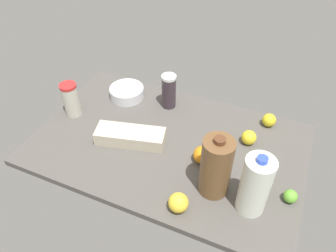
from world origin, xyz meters
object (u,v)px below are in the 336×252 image
at_px(chocolate_milk_jug, 216,167).
at_px(milk_jug, 255,185).
at_px(lime_far_back, 290,196).
at_px(lemon_loose, 249,137).
at_px(lemon_by_jug, 178,203).
at_px(shaker_bottle, 169,91).
at_px(lemon_near_front, 269,120).
at_px(mixing_bowl, 127,92).
at_px(egg_carton, 130,136).
at_px(tumbler_cup, 72,99).
at_px(orange_beside_bowl, 202,155).

bearing_deg(chocolate_milk_jug, milk_jug, -9.19).
bearing_deg(chocolate_milk_jug, lime_far_back, 12.29).
height_order(milk_jug, lemon_loose, milk_jug).
distance_m(chocolate_milk_jug, lemon_by_jug, 0.19).
distance_m(shaker_bottle, milk_jug, 0.68).
bearing_deg(lemon_near_front, mixing_bowl, -174.43).
relative_size(shaker_bottle, lime_far_back, 3.39).
distance_m(egg_carton, chocolate_milk_jug, 0.44).
bearing_deg(mixing_bowl, lemon_loose, -7.32).
relative_size(chocolate_milk_jug, lemon_loose, 4.16).
relative_size(egg_carton, lemon_near_front, 4.87).
xyz_separation_m(tumbler_cup, egg_carton, (0.35, -0.06, -0.06)).
height_order(lime_far_back, lemon_by_jug, lemon_by_jug).
height_order(mixing_bowl, lemon_by_jug, lemon_by_jug).
relative_size(tumbler_cup, milk_jug, 0.65).
height_order(lemon_loose, lemon_near_front, lemon_loose).
bearing_deg(orange_beside_bowl, tumbler_cup, 175.92).
xyz_separation_m(shaker_bottle, lemon_loose, (0.43, -0.11, -0.06)).
bearing_deg(tumbler_cup, lime_far_back, -5.76).
bearing_deg(egg_carton, lime_far_back, -17.51).
height_order(shaker_bottle, egg_carton, shaker_bottle).
height_order(egg_carton, lemon_loose, lemon_loose).
height_order(tumbler_cup, orange_beside_bowl, tumbler_cup).
relative_size(shaker_bottle, lemon_loose, 2.71).
bearing_deg(lime_far_back, lemon_loose, 131.48).
bearing_deg(milk_jug, lime_far_back, 32.95).
relative_size(chocolate_milk_jug, lime_far_back, 5.20).
bearing_deg(mixing_bowl, egg_carton, -58.42).
xyz_separation_m(lemon_loose, lime_far_back, (0.22, -0.24, -0.01)).
relative_size(mixing_bowl, lemon_loose, 2.67).
distance_m(mixing_bowl, lime_far_back, 0.94).
xyz_separation_m(orange_beside_bowl, lemon_by_jug, (-0.00, -0.26, -0.00)).
distance_m(tumbler_cup, mixing_bowl, 0.29).
height_order(lemon_loose, lemon_by_jug, lemon_by_jug).
height_order(shaker_bottle, lemon_by_jug, shaker_bottle).
relative_size(tumbler_cup, lime_far_back, 3.30).
bearing_deg(lemon_near_front, lemon_loose, -110.98).
xyz_separation_m(milk_jug, mixing_bowl, (-0.75, 0.41, -0.10)).
bearing_deg(shaker_bottle, egg_carton, -99.97).
relative_size(lemon_loose, lime_far_back, 1.25).
bearing_deg(lemon_by_jug, egg_carton, 143.65).
bearing_deg(lemon_by_jug, mixing_bowl, 133.71).
height_order(chocolate_milk_jug, lemon_near_front, chocolate_milk_jug).
xyz_separation_m(chocolate_milk_jug, orange_beside_bowl, (-0.09, 0.12, -0.09)).
distance_m(shaker_bottle, lemon_by_jug, 0.62).
xyz_separation_m(egg_carton, lime_far_back, (0.70, -0.04, -0.00)).
xyz_separation_m(mixing_bowl, orange_beside_bowl, (0.51, -0.27, 0.01)).
relative_size(lime_far_back, orange_beside_bowl, 0.69).
relative_size(chocolate_milk_jug, lemon_by_jug, 3.62).
relative_size(shaker_bottle, tumbler_cup, 1.03).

